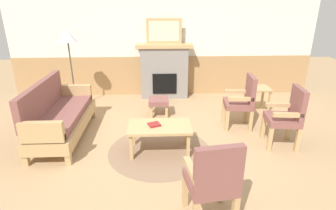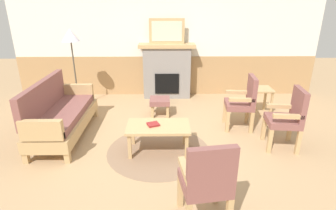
{
  "view_description": "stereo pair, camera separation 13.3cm",
  "coord_description": "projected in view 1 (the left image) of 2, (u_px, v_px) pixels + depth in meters",
  "views": [
    {
      "loc": [
        -0.19,
        -3.93,
        2.22
      ],
      "look_at": [
        0.0,
        0.35,
        0.55
      ],
      "focal_mm": 28.93,
      "sensor_mm": 36.0,
      "label": 1
    },
    {
      "loc": [
        -0.06,
        -3.93,
        2.22
      ],
      "look_at": [
        0.0,
        0.35,
        0.55
      ],
      "focal_mm": 28.93,
      "sensor_mm": 36.0,
      "label": 2
    }
  ],
  "objects": [
    {
      "name": "armchair_front_left",
      "position": [
        213.0,
        179.0,
        2.72
      ],
      "size": [
        0.54,
        0.54,
        0.98
      ],
      "color": "tan",
      "rests_on": "ground_plane"
    },
    {
      "name": "book_on_table",
      "position": [
        154.0,
        124.0,
        4.1
      ],
      "size": [
        0.21,
        0.2,
        0.03
      ],
      "primitive_type": "cube",
      "rotation": [
        0.0,
        0.0,
        0.38
      ],
      "color": "maroon",
      "rests_on": "coffee_table"
    },
    {
      "name": "floor_lamp_by_couch",
      "position": [
        68.0,
        41.0,
        5.45
      ],
      "size": [
        0.36,
        0.36,
        1.68
      ],
      "color": "#332D28",
      "rests_on": "ground_plane"
    },
    {
      "name": "side_table",
      "position": [
        258.0,
        93.0,
        5.56
      ],
      "size": [
        0.44,
        0.44,
        0.55
      ],
      "color": "tan",
      "rests_on": "ground_plane"
    },
    {
      "name": "armchair_by_window_left",
      "position": [
        242.0,
        99.0,
        4.89
      ],
      "size": [
        0.52,
        0.52,
        0.98
      ],
      "color": "tan",
      "rests_on": "ground_plane"
    },
    {
      "name": "coffee_table",
      "position": [
        159.0,
        129.0,
        4.12
      ],
      "size": [
        0.96,
        0.56,
        0.44
      ],
      "color": "tan",
      "rests_on": "ground_plane"
    },
    {
      "name": "fireplace",
      "position": [
        164.0,
        70.0,
        6.42
      ],
      "size": [
        1.3,
        0.44,
        1.28
      ],
      "color": "gray",
      "rests_on": "ground_plane"
    },
    {
      "name": "framed_picture",
      "position": [
        164.0,
        31.0,
        6.09
      ],
      "size": [
        0.8,
        0.04,
        0.56
      ],
      "color": "tan",
      "rests_on": "fireplace"
    },
    {
      "name": "wall_back",
      "position": [
        164.0,
        41.0,
        6.41
      ],
      "size": [
        7.2,
        0.14,
        2.7
      ],
      "color": "silver",
      "rests_on": "ground_plane"
    },
    {
      "name": "couch",
      "position": [
        60.0,
        116.0,
        4.54
      ],
      "size": [
        0.7,
        1.8,
        0.98
      ],
      "color": "tan",
      "rests_on": "ground_plane"
    },
    {
      "name": "armchair_near_fireplace",
      "position": [
        288.0,
        115.0,
        4.25
      ],
      "size": [
        0.53,
        0.53,
        0.98
      ],
      "color": "tan",
      "rests_on": "ground_plane"
    },
    {
      "name": "footstool",
      "position": [
        159.0,
        102.0,
        5.47
      ],
      "size": [
        0.4,
        0.4,
        0.36
      ],
      "color": "tan",
      "rests_on": "ground_plane"
    },
    {
      "name": "ground_plane",
      "position": [
        169.0,
        144.0,
        4.47
      ],
      "size": [
        14.0,
        14.0,
        0.0
      ],
      "primitive_type": "plane",
      "color": "tan"
    },
    {
      "name": "round_rug",
      "position": [
        160.0,
        151.0,
        4.26
      ],
      "size": [
        1.61,
        1.61,
        0.01
      ],
      "primitive_type": "cylinder",
      "color": "#896B51",
      "rests_on": "ground_plane"
    }
  ]
}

